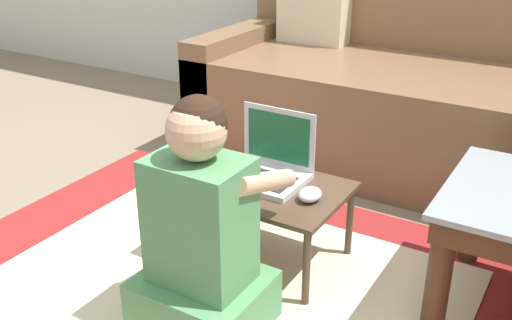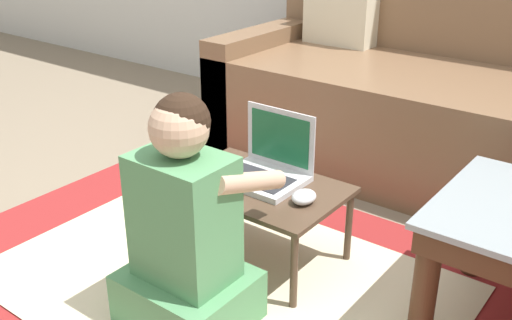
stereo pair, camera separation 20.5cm
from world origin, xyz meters
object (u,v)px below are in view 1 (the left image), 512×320
Objects in this scene: computer_mouse at (310,194)px; person_seated at (202,237)px; couch at (404,101)px; laptop at (267,168)px; laptop_desk at (261,192)px.

computer_mouse is 0.13× the size of person_seated.
computer_mouse is 0.41m from person_seated.
couch is 20.77× the size of computer_mouse.
laptop_desk is at bearing -82.73° from laptop.
couch is 1.07m from laptop.
person_seated is at bearing -93.23° from couch.
laptop is at bearing 161.47° from computer_mouse.
person_seated reaches higher than laptop.
computer_mouse is at bearing -18.53° from laptop.
laptop_desk is 0.40m from person_seated.
computer_mouse is at bearing -4.95° from laptop_desk.
person_seated reaches higher than laptop_desk.
laptop is 0.39× the size of person_seated.
couch is at bearing 82.70° from laptop.
couch is 1.13m from computer_mouse.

